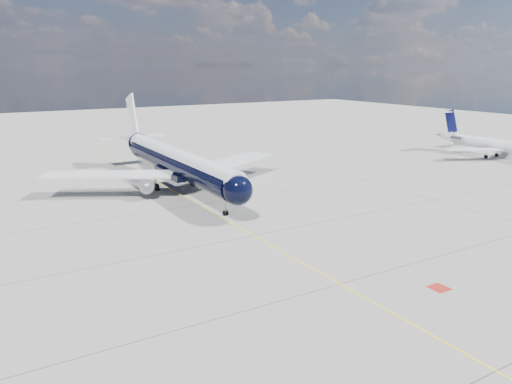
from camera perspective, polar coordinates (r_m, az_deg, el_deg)
ground at (r=73.64m, az=-8.24°, el=-0.55°), size 320.00×320.00×0.00m
taxiway_centerline at (r=69.20m, az=-6.63°, el=-1.45°), size 0.16×160.00×0.01m
red_marking at (r=46.55m, az=20.20°, el=-10.25°), size 1.60×1.60×0.01m
main_airliner at (r=78.40m, az=-9.32°, el=3.51°), size 39.12×47.51×13.75m
regional_jet at (r=115.19m, az=25.07°, el=5.08°), size 23.84×27.28×9.26m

